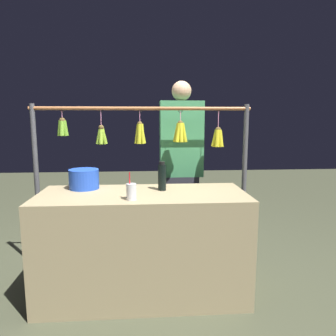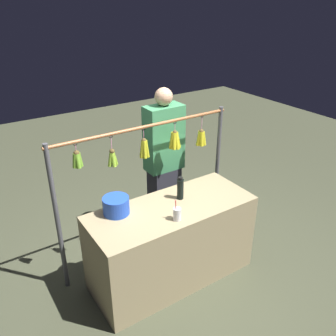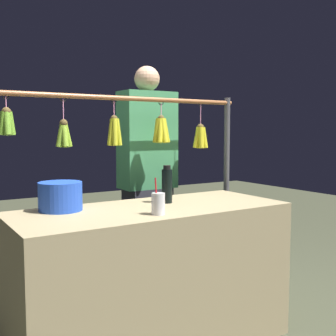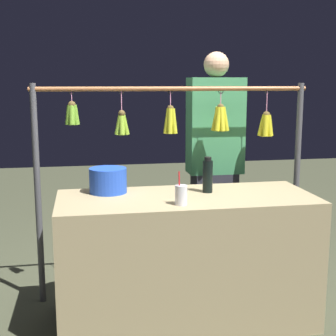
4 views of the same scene
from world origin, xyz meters
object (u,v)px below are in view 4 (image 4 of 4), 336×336
Objects in this scene: drink_cup at (181,195)px; water_bottle at (208,176)px; vendor_person at (214,168)px; blue_bucket at (108,180)px.

water_bottle is at bearing -129.61° from drink_cup.
vendor_person reaches higher than water_bottle.
vendor_person is (-0.46, -0.92, -0.02)m from drink_cup.
drink_cup is 1.03m from vendor_person.
blue_bucket is 1.22× the size of drink_cup.
drink_cup is at bearing 63.54° from vendor_person.
water_bottle is 1.18× the size of drink_cup.
vendor_person is at bearing -148.18° from blue_bucket.
blue_bucket is at bearing -44.08° from drink_cup.
blue_bucket is at bearing 31.82° from vendor_person.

